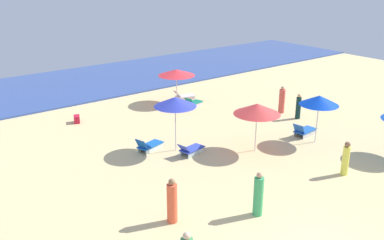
% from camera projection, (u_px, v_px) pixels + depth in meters
% --- Properties ---
extents(ocean, '(60.00, 10.04, 0.12)m').
position_uv_depth(ocean, '(43.00, 89.00, 31.26)').
color(ocean, '#324E95').
rests_on(ocean, ground_plane).
extents(umbrella_0, '(2.42, 2.42, 2.27)m').
position_uv_depth(umbrella_0, '(177.00, 72.00, 27.69)').
color(umbrella_0, silver).
rests_on(umbrella_0, ground_plane).
extents(lounge_chair_0_0, '(1.32, 0.86, 0.67)m').
position_uv_depth(lounge_chair_0_0, '(193.00, 103.00, 27.56)').
color(lounge_chair_0_0, silver).
rests_on(lounge_chair_0_0, ground_plane).
extents(lounge_chair_0_1, '(1.53, 0.83, 0.70)m').
position_uv_depth(lounge_chair_0_1, '(184.00, 96.00, 28.91)').
color(lounge_chair_0_1, silver).
rests_on(lounge_chair_0_1, ground_plane).
extents(umbrella_1, '(2.05, 2.05, 2.74)m').
position_uv_depth(umbrella_1, '(175.00, 102.00, 20.22)').
color(umbrella_1, silver).
rests_on(umbrella_1, ground_plane).
extents(lounge_chair_1_0, '(1.55, 0.96, 0.74)m').
position_uv_depth(lounge_chair_1_0, '(149.00, 145.00, 20.95)').
color(lounge_chair_1_0, silver).
rests_on(lounge_chair_1_0, ground_plane).
extents(lounge_chair_1_1, '(1.44, 0.82, 0.65)m').
position_uv_depth(lounge_chair_1_1, '(191.00, 149.00, 20.50)').
color(lounge_chair_1_1, silver).
rests_on(lounge_chair_1_1, ground_plane).
extents(umbrella_3, '(1.97, 1.97, 2.51)m').
position_uv_depth(umbrella_3, '(319.00, 100.00, 21.26)').
color(umbrella_3, silver).
rests_on(umbrella_3, ground_plane).
extents(lounge_chair_3_0, '(1.49, 0.77, 0.77)m').
position_uv_depth(lounge_chair_3_0, '(304.00, 131.00, 22.78)').
color(lounge_chair_3_0, silver).
rests_on(lounge_chair_3_0, ground_plane).
extents(umbrella_4, '(2.27, 2.27, 2.42)m').
position_uv_depth(umbrella_4, '(257.00, 109.00, 20.29)').
color(umbrella_4, silver).
rests_on(umbrella_4, ground_plane).
extents(beachgoer_0, '(0.52, 0.52, 1.70)m').
position_uv_depth(beachgoer_0, '(172.00, 202.00, 14.90)').
color(beachgoer_0, '#F05A3A').
rests_on(beachgoer_0, ground_plane).
extents(beachgoer_2, '(0.42, 0.42, 1.53)m').
position_uv_depth(beachgoer_2, '(298.00, 107.00, 25.22)').
color(beachgoer_2, '#122E2C').
rests_on(beachgoer_2, ground_plane).
extents(beachgoer_3, '(0.48, 0.48, 1.71)m').
position_uv_depth(beachgoer_3, '(258.00, 195.00, 15.32)').
color(beachgoer_3, '#3CA865').
rests_on(beachgoer_3, ground_plane).
extents(beachgoer_5, '(0.43, 0.43, 1.54)m').
position_uv_depth(beachgoer_5, '(346.00, 159.00, 18.35)').
color(beachgoer_5, '#EBE751').
rests_on(beachgoer_5, ground_plane).
extents(beachgoer_6, '(0.50, 0.50, 1.69)m').
position_uv_depth(beachgoer_6, '(282.00, 100.00, 26.23)').
color(beachgoer_6, '#E35246').
rests_on(beachgoer_6, ground_plane).
extents(cooler_box_0, '(0.51, 0.64, 0.42)m').
position_uv_depth(cooler_box_0, '(77.00, 119.00, 24.72)').
color(cooler_box_0, red).
rests_on(cooler_box_0, ground_plane).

